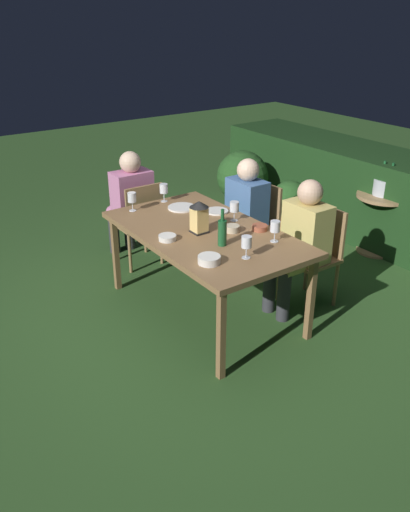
{
  "coord_description": "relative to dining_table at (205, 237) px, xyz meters",
  "views": [
    {
      "loc": [
        3.24,
        -2.27,
        2.4
      ],
      "look_at": [
        0.0,
        0.0,
        0.53
      ],
      "focal_mm": 37.07,
      "sensor_mm": 36.0,
      "label": 1
    }
  ],
  "objects": [
    {
      "name": "dining_table",
      "position": [
        0.0,
        0.0,
        0.0
      ],
      "size": [
        1.76,
        1.0,
        0.76
      ],
      "color": "olive",
      "rests_on": "ground"
    },
    {
      "name": "wine_glass_a",
      "position": [
        0.59,
        -0.05,
        0.17
      ],
      "size": [
        0.08,
        0.08,
        0.17
      ],
      "color": "silver",
      "rests_on": "dining_table"
    },
    {
      "name": "side_table",
      "position": [
        0.05,
        2.23,
        -0.27
      ],
      "size": [
        0.56,
        0.56,
        0.65
      ],
      "color": "#9E7A51",
      "rests_on": "ground"
    },
    {
      "name": "potted_plant_by_hedge",
      "position": [
        -1.59,
        1.67,
        -0.21
      ],
      "size": [
        0.63,
        0.63,
        0.84
      ],
      "color": "brown",
      "rests_on": "ground"
    },
    {
      "name": "green_bottle_on_table",
      "position": [
        0.31,
        -0.06,
        0.16
      ],
      "size": [
        0.07,
        0.07,
        0.29
      ],
      "color": "#195128",
      "rests_on": "dining_table"
    },
    {
      "name": "person_in_pink",
      "position": [
        -1.32,
        0.0,
        -0.07
      ],
      "size": [
        0.48,
        0.38,
        1.15
      ],
      "color": "#C675A3",
      "rests_on": "ground"
    },
    {
      "name": "chair_head_near",
      "position": [
        -1.13,
        0.0,
        -0.22
      ],
      "size": [
        0.4,
        0.42,
        0.87
      ],
      "color": "#937047",
      "rests_on": "ground"
    },
    {
      "name": "bowl_salad",
      "position": [
        0.14,
        0.17,
        0.08
      ],
      "size": [
        0.12,
        0.12,
        0.05
      ],
      "color": "#BCAD8E",
      "rests_on": "dining_table"
    },
    {
      "name": "wine_glass_b",
      "position": [
        -0.8,
        0.1,
        0.17
      ],
      "size": [
        0.08,
        0.08,
        0.17
      ],
      "color": "silver",
      "rests_on": "dining_table"
    },
    {
      "name": "potted_plant_corner",
      "position": [
        -0.83,
        1.75,
        -0.34
      ],
      "size": [
        0.43,
        0.43,
        0.65
      ],
      "color": "#9E5133",
      "rests_on": "ground"
    },
    {
      "name": "wine_glass_c",
      "position": [
        -0.04,
        0.33,
        0.17
      ],
      "size": [
        0.08,
        0.08,
        0.17
      ],
      "color": "silver",
      "rests_on": "dining_table"
    },
    {
      "name": "person_in_mustard",
      "position": [
        0.4,
        0.7,
        -0.07
      ],
      "size": [
        0.38,
        0.47,
        1.15
      ],
      "color": "tan",
      "rests_on": "ground"
    },
    {
      "name": "person_in_blue",
      "position": [
        -0.4,
        0.7,
        -0.07
      ],
      "size": [
        0.38,
        0.47,
        1.15
      ],
      "color": "#426699",
      "rests_on": "ground"
    },
    {
      "name": "bowl_dip",
      "position": [
        0.51,
        -0.32,
        0.08
      ],
      "size": [
        0.16,
        0.16,
        0.06
      ],
      "color": "silver",
      "rests_on": "dining_table"
    },
    {
      "name": "plate_b",
      "position": [
        -0.55,
        0.13,
        0.06
      ],
      "size": [
        0.25,
        0.25,
        0.01
      ],
      "primitive_type": "cylinder",
      "color": "white",
      "rests_on": "dining_table"
    },
    {
      "name": "bowl_bread",
      "position": [
        0.24,
        0.37,
        0.08
      ],
      "size": [
        0.13,
        0.13,
        0.04
      ],
      "color": "#9E5138",
      "rests_on": "dining_table"
    },
    {
      "name": "ice_bucket",
      "position": [
        0.05,
        2.23,
        0.04
      ],
      "size": [
        0.26,
        0.26,
        0.34
      ],
      "color": "#B2B7BF",
      "rests_on": "side_table"
    },
    {
      "name": "lantern_centerpiece",
      "position": [
        0.0,
        -0.06,
        0.2
      ],
      "size": [
        0.15,
        0.15,
        0.27
      ],
      "color": "black",
      "rests_on": "dining_table"
    },
    {
      "name": "bowl_olives",
      "position": [
        -0.01,
        -0.35,
        0.08
      ],
      "size": [
        0.14,
        0.14,
        0.04
      ],
      "color": "silver",
      "rests_on": "dining_table"
    },
    {
      "name": "hedge_backdrop",
      "position": [
        0.0,
        2.54,
        -0.22
      ],
      "size": [
        4.85,
        0.84,
        0.96
      ],
      "primitive_type": "cube",
      "color": "#193816",
      "rests_on": "ground"
    },
    {
      "name": "wine_glass_d",
      "position": [
        0.49,
        0.31,
        0.17
      ],
      "size": [
        0.08,
        0.08,
        0.17
      ],
      "color": "silver",
      "rests_on": "dining_table"
    },
    {
      "name": "plate_a",
      "position": [
        -0.29,
        0.34,
        0.06
      ],
      "size": [
        0.2,
        0.2,
        0.01
      ],
      "primitive_type": "cylinder",
      "color": "silver",
      "rests_on": "dining_table"
    },
    {
      "name": "wine_glass_e",
      "position": [
        -0.75,
        -0.26,
        0.17
      ],
      "size": [
        0.08,
        0.08,
        0.17
      ],
      "color": "silver",
      "rests_on": "dining_table"
    },
    {
      "name": "chair_side_right_b",
      "position": [
        0.4,
        0.89,
        -0.22
      ],
      "size": [
        0.42,
        0.4,
        0.87
      ],
      "color": "#937047",
      "rests_on": "ground"
    },
    {
      "name": "ground_plane",
      "position": [
        0.0,
        0.0,
        -0.7
      ],
      "size": [
        16.0,
        16.0,
        0.0
      ],
      "primitive_type": "plane",
      "color": "#2D5123"
    },
    {
      "name": "chair_side_right_a",
      "position": [
        -0.4,
        0.89,
        -0.22
      ],
      "size": [
        0.42,
        0.4,
        0.87
      ],
      "color": "#937047",
      "rests_on": "ground"
    }
  ]
}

